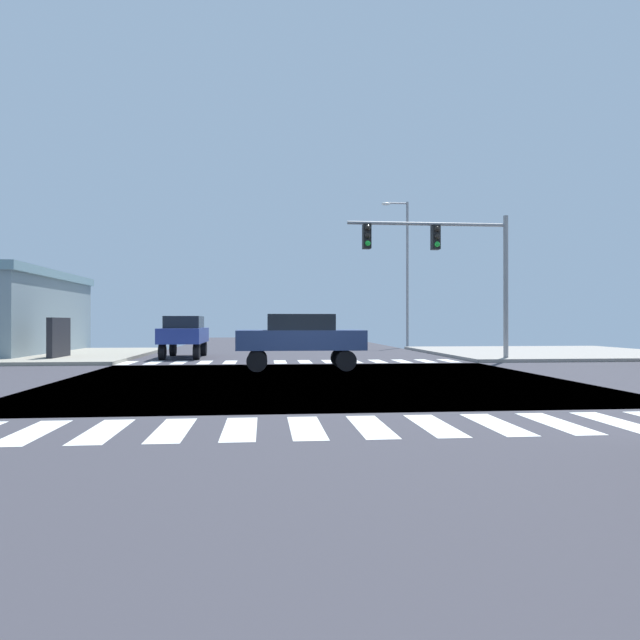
{
  "coord_description": "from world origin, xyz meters",
  "views": [
    {
      "loc": [
        -1.39,
        -16.09,
        1.61
      ],
      "look_at": [
        1.2,
        10.7,
        1.71
      ],
      "focal_mm": 32.48,
      "sensor_mm": 36.0,
      "label": 1
    }
  ],
  "objects_px": {
    "sedan_leading_2": "(184,333)",
    "traffic_signal_mast": "(443,253)",
    "street_lamp": "(404,262)",
    "sedan_farside_1": "(300,337)"
  },
  "relations": [
    {
      "from": "sedan_farside_1",
      "to": "sedan_leading_2",
      "type": "bearing_deg",
      "value": -145.51
    },
    {
      "from": "sedan_farside_1",
      "to": "street_lamp",
      "type": "bearing_deg",
      "value": 155.36
    },
    {
      "from": "traffic_signal_mast",
      "to": "sedan_farside_1",
      "type": "bearing_deg",
      "value": -150.01
    },
    {
      "from": "traffic_signal_mast",
      "to": "sedan_farside_1",
      "type": "relative_size",
      "value": 1.57
    },
    {
      "from": "sedan_leading_2",
      "to": "sedan_farside_1",
      "type": "bearing_deg",
      "value": 124.49
    },
    {
      "from": "sedan_leading_2",
      "to": "traffic_signal_mast",
      "type": "bearing_deg",
      "value": 162.13
    },
    {
      "from": "street_lamp",
      "to": "sedan_farside_1",
      "type": "height_order",
      "value": "street_lamp"
    },
    {
      "from": "street_lamp",
      "to": "sedan_leading_2",
      "type": "height_order",
      "value": "street_lamp"
    },
    {
      "from": "street_lamp",
      "to": "sedan_leading_2",
      "type": "distance_m",
      "value": 16.5
    },
    {
      "from": "sedan_farside_1",
      "to": "traffic_signal_mast",
      "type": "bearing_deg",
      "value": 119.99
    }
  ]
}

